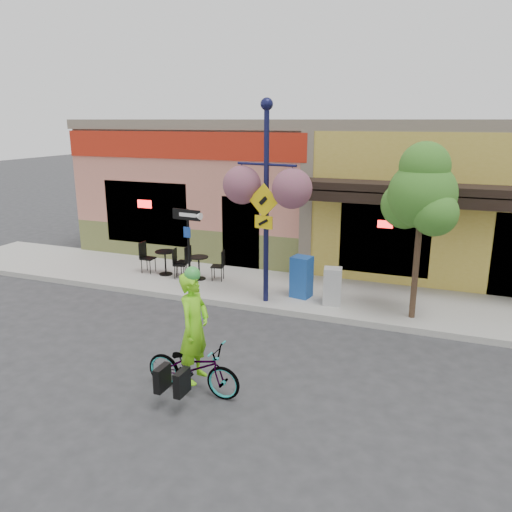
# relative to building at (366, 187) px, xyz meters

# --- Properties ---
(ground) EXTENTS (90.00, 90.00, 0.00)m
(ground) POSITION_rel_building_xyz_m (0.00, -7.50, -2.25)
(ground) COLOR #2D2D30
(ground) RESTS_ON ground
(sidewalk) EXTENTS (24.00, 3.00, 0.15)m
(sidewalk) POSITION_rel_building_xyz_m (0.00, -5.50, -2.17)
(sidewalk) COLOR #9E9B93
(sidewalk) RESTS_ON ground
(curb) EXTENTS (24.00, 0.12, 0.15)m
(curb) POSITION_rel_building_xyz_m (0.00, -6.95, -2.17)
(curb) COLOR #A8A59E
(curb) RESTS_ON ground
(building) EXTENTS (18.20, 8.20, 4.50)m
(building) POSITION_rel_building_xyz_m (0.00, 0.00, 0.00)
(building) COLOR #C37460
(building) RESTS_ON ground
(bicycle) EXTENTS (1.76, 0.66, 0.91)m
(bicycle) POSITION_rel_building_xyz_m (-1.06, -10.81, -1.79)
(bicycle) COLOR maroon
(bicycle) RESTS_ON ground
(cyclist_rider) EXTENTS (0.47, 0.70, 1.88)m
(cyclist_rider) POSITION_rel_building_xyz_m (-1.01, -10.81, -1.31)
(cyclist_rider) COLOR #79E017
(cyclist_rider) RESTS_ON ground
(lamp_post) EXTENTS (1.62, 0.85, 4.84)m
(lamp_post) POSITION_rel_building_xyz_m (-1.30, -6.57, 0.32)
(lamp_post) COLOR #13153D
(lamp_post) RESTS_ON sidewalk
(one_way_sign) EXTENTS (0.85, 0.27, 2.17)m
(one_way_sign) POSITION_rel_building_xyz_m (-3.40, -6.58, -1.01)
(one_way_sign) COLOR black
(one_way_sign) RESTS_ON sidewalk
(cafe_set_left) EXTENTS (1.54, 0.78, 0.92)m
(cafe_set_left) POSITION_rel_building_xyz_m (-4.74, -5.58, -1.64)
(cafe_set_left) COLOR black
(cafe_set_left) RESTS_ON sidewalk
(cafe_set_right) EXTENTS (1.55, 1.00, 0.86)m
(cafe_set_right) POSITION_rel_building_xyz_m (-3.63, -5.62, -1.67)
(cafe_set_right) COLOR black
(cafe_set_right) RESTS_ON sidewalk
(newspaper_box_blue) EXTENTS (0.54, 0.50, 1.05)m
(newspaper_box_blue) POSITION_rel_building_xyz_m (-0.56, -5.97, -1.58)
(newspaper_box_blue) COLOR #194899
(newspaper_box_blue) RESTS_ON sidewalk
(newspaper_box_grey) EXTENTS (0.49, 0.45, 0.91)m
(newspaper_box_grey) POSITION_rel_building_xyz_m (0.29, -6.22, -1.64)
(newspaper_box_grey) COLOR #A5A5A5
(newspaper_box_grey) RESTS_ON sidewalk
(street_tree) EXTENTS (2.05, 2.05, 3.97)m
(street_tree) POSITION_rel_building_xyz_m (2.17, -6.38, -0.12)
(street_tree) COLOR #3D7A26
(street_tree) RESTS_ON sidewalk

